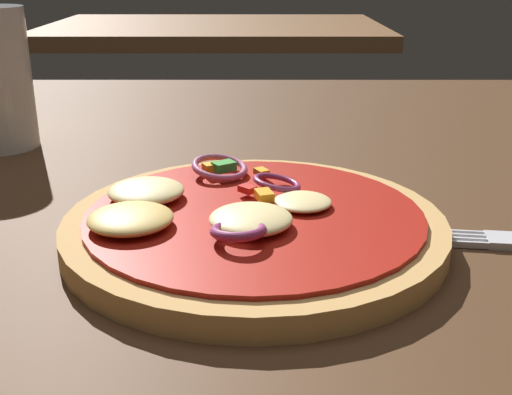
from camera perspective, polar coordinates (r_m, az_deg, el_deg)
dining_table at (r=0.44m, az=2.85°, el=-3.89°), size 1.29×1.02×0.04m
pizza at (r=0.39m, az=-0.51°, el=-2.37°), size 0.23×0.23×0.03m
background_table at (r=1.73m, az=-3.55°, el=14.66°), size 0.87×0.57×0.04m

